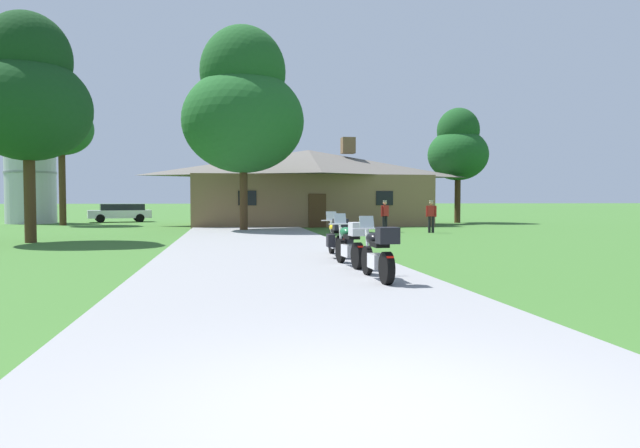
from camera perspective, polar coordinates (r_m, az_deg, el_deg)
ground_plane at (r=24.33m, az=-6.57°, el=-1.62°), size 500.00×500.00×0.00m
asphalt_driveway at (r=22.33m, az=-6.33°, el=-1.90°), size 6.40×80.00×0.06m
motorcycle_black_nearest_to_camera at (r=11.70m, az=5.89°, el=-2.93°), size 0.66×2.08×1.30m
motorcycle_green_second_in_row at (r=14.07m, az=3.09°, el=-2.02°), size 0.67×2.08×1.30m
motorcycle_yellow_farthest_in_row at (r=16.51m, az=1.73°, el=-1.39°), size 0.73×2.08×1.30m
stone_lodge at (r=39.08m, az=-1.16°, el=3.79°), size 16.33×8.15×6.03m
bystander_red_shirt_near_lodge at (r=30.40m, az=6.53°, el=0.98°), size 0.49×0.37×1.69m
bystander_red_shirt_beside_signpost at (r=30.04m, az=11.10°, el=0.93°), size 0.49×0.37×1.69m
tree_left_near at (r=25.81m, az=-27.28°, el=11.54°), size 4.89×4.89×9.13m
tree_left_far at (r=42.27m, az=-24.55°, el=9.30°), size 4.15×4.15×9.70m
tree_by_lodge_front at (r=32.08m, az=-7.72°, el=11.61°), size 6.68×6.68×11.22m
tree_right_of_lodge at (r=43.93m, az=13.69°, el=7.44°), size 4.48×4.48×8.56m
metal_silo_distant at (r=46.57m, az=-27.07°, el=5.15°), size 3.56×3.56×8.26m
parked_white_suv_far_left at (r=46.59m, az=-19.41°, el=1.14°), size 4.92×2.95×1.40m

